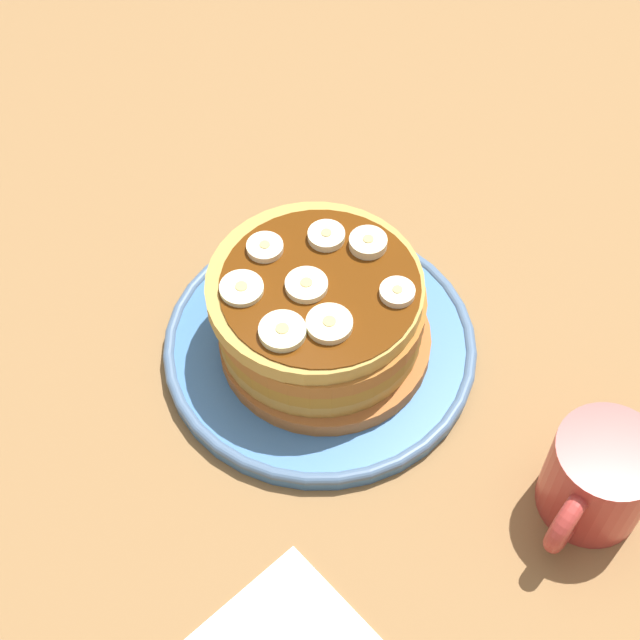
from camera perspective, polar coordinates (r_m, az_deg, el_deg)
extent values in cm
cube|color=olive|center=(81.54, 0.00, -2.48)|extent=(140.00, 140.00, 3.00)
cylinder|color=#3F72B2|center=(79.72, 0.00, -1.60)|extent=(25.84, 25.84, 1.42)
torus|color=#496588|center=(79.31, 0.00, -1.40)|extent=(26.06, 26.06, 0.99)
cylinder|color=#A6602F|center=(78.24, 0.20, -1.28)|extent=(17.37, 17.37, 1.50)
cylinder|color=#AA843C|center=(77.45, -0.07, -0.20)|extent=(16.49, 16.49, 1.50)
cylinder|color=olive|center=(75.98, 0.16, 0.20)|extent=(16.63, 16.63, 1.50)
cylinder|color=#A4642A|center=(74.66, 0.06, 0.78)|extent=(16.76, 16.76, 1.50)
cylinder|color=tan|center=(73.88, -0.33, 1.89)|extent=(17.02, 17.02, 1.50)
cylinder|color=#592B0A|center=(73.04, 0.00, 2.11)|extent=(15.58, 15.58, 0.16)
cylinder|color=#F0E4BC|center=(72.64, -0.82, 2.07)|extent=(3.30, 3.30, 0.74)
cylinder|color=tan|center=(72.32, -0.82, 2.27)|extent=(0.92, 0.92, 0.08)
cylinder|color=#F4E7C4|center=(72.42, 4.63, 1.64)|extent=(2.72, 2.72, 0.76)
cylinder|color=tan|center=(72.09, 4.66, 1.84)|extent=(0.76, 0.76, 0.08)
cylinder|color=#EEF1BC|center=(70.06, -2.26, -0.70)|extent=(3.55, 3.55, 0.77)
cylinder|color=tan|center=(69.71, -2.27, -0.50)|extent=(0.99, 0.99, 0.08)
cylinder|color=#F3EBC2|center=(75.76, 0.38, 5.02)|extent=(2.98, 2.98, 0.83)
cylinder|color=tan|center=(75.42, 0.38, 5.25)|extent=(0.83, 0.83, 0.08)
cylinder|color=#F5E3BD|center=(75.06, -3.42, 4.23)|extent=(2.92, 2.92, 0.74)
cylinder|color=tan|center=(74.75, -3.44, 4.43)|extent=(0.82, 0.82, 0.08)
cylinder|color=#EEEFC3|center=(72.75, -4.71, 1.86)|extent=(3.39, 3.39, 0.62)
cylinder|color=tan|center=(72.47, -4.73, 2.03)|extent=(0.95, 0.95, 0.08)
cylinder|color=#F2E8BE|center=(75.28, 2.89, 4.60)|extent=(3.02, 3.02, 0.98)
cylinder|color=tan|center=(74.88, 2.90, 4.87)|extent=(0.85, 0.85, 0.08)
cylinder|color=#FCEBB3|center=(70.41, 0.56, -0.26)|extent=(3.51, 3.51, 0.75)
cylinder|color=tan|center=(70.07, 0.56, -0.06)|extent=(0.98, 0.98, 0.08)
cylinder|color=#B23833|center=(72.76, 16.32, -8.97)|extent=(7.80, 7.80, 7.89)
cylinder|color=black|center=(70.08, 16.91, -7.77)|extent=(6.63, 6.63, 0.47)
torus|color=#B23833|center=(70.75, 14.73, -11.34)|extent=(5.82, 1.40, 5.82)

